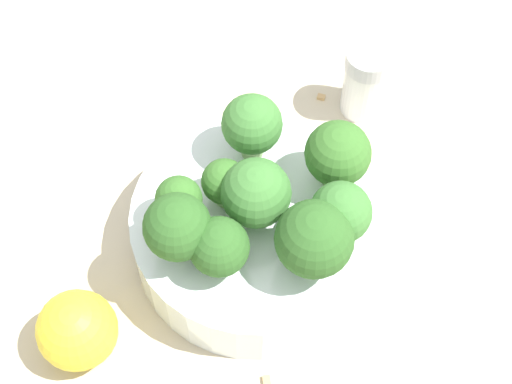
{
  "coord_description": "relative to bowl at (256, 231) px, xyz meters",
  "views": [
    {
      "loc": [
        -0.26,
        -0.15,
        0.58
      ],
      "look_at": [
        0.0,
        0.0,
        0.08
      ],
      "focal_mm": 60.0,
      "sensor_mm": 36.0,
      "label": 1
    }
  ],
  "objects": [
    {
      "name": "broccoli_floret_6",
      "position": [
        0.01,
        -0.06,
        0.06
      ],
      "size": [
        0.04,
        0.04,
        0.06
      ],
      "color": "#84AD66",
      "rests_on": "bowl"
    },
    {
      "name": "broccoli_floret_2",
      "position": [
        0.0,
        -0.0,
        0.06
      ],
      "size": [
        0.05,
        0.05,
        0.06
      ],
      "color": "#8EB770",
      "rests_on": "bowl"
    },
    {
      "name": "broccoli_floret_3",
      "position": [
        -0.01,
        -0.05,
        0.06
      ],
      "size": [
        0.05,
        0.05,
        0.06
      ],
      "color": "#84AD66",
      "rests_on": "bowl"
    },
    {
      "name": "bowl",
      "position": [
        0.0,
        0.0,
        0.0
      ],
      "size": [
        0.18,
        0.18,
        0.05
      ],
      "primitive_type": "cylinder",
      "color": "silver",
      "rests_on": "ground_plane"
    },
    {
      "name": "broccoli_floret_5",
      "position": [
        -0.0,
        0.03,
        0.05
      ],
      "size": [
        0.03,
        0.03,
        0.04
      ],
      "color": "#8EB770",
      "rests_on": "bowl"
    },
    {
      "name": "almond_crumb_2",
      "position": [
        0.15,
        0.03,
        -0.02
      ],
      "size": [
        0.01,
        0.01,
        0.01
      ],
      "primitive_type": "cube",
      "rotation": [
        0.0,
        0.0,
        4.97
      ],
      "color": "tan",
      "rests_on": "ground_plane"
    },
    {
      "name": "broccoli_floret_1",
      "position": [
        -0.03,
        0.04,
        0.05
      ],
      "size": [
        0.03,
        0.03,
        0.05
      ],
      "color": "#7A9E5B",
      "rests_on": "bowl"
    },
    {
      "name": "broccoli_floret_0",
      "position": [
        -0.05,
        0.0,
        0.05
      ],
      "size": [
        0.04,
        0.04,
        0.05
      ],
      "color": "#8EB770",
      "rests_on": "bowl"
    },
    {
      "name": "broccoli_floret_7",
      "position": [
        0.04,
        0.03,
        0.06
      ],
      "size": [
        0.04,
        0.04,
        0.06
      ],
      "color": "#7A9E5B",
      "rests_on": "bowl"
    },
    {
      "name": "broccoli_floret_4",
      "position": [
        -0.05,
        0.03,
        0.06
      ],
      "size": [
        0.05,
        0.05,
        0.06
      ],
      "color": "#8EB770",
      "rests_on": "bowl"
    },
    {
      "name": "almond_crumb_3",
      "position": [
        -0.09,
        -0.06,
        -0.02
      ],
      "size": [
        0.01,
        0.01,
        0.01
      ],
      "primitive_type": "cube",
      "rotation": [
        0.0,
        0.0,
        0.68
      ],
      "color": "tan",
      "rests_on": "ground_plane"
    },
    {
      "name": "lemon_wedge",
      "position": [
        -0.13,
        0.06,
        0.0
      ],
      "size": [
        0.06,
        0.06,
        0.06
      ],
      "primitive_type": "sphere",
      "color": "yellow",
      "rests_on": "ground_plane"
    },
    {
      "name": "pepper_shaker",
      "position": [
        0.16,
        -0.01,
        0.01
      ],
      "size": [
        0.04,
        0.04,
        0.07
      ],
      "color": "silver",
      "rests_on": "ground_plane"
    },
    {
      "name": "broccoli_floret_8",
      "position": [
        0.05,
        -0.03,
        0.06
      ],
      "size": [
        0.05,
        0.05,
        0.06
      ],
      "color": "#84AD66",
      "rests_on": "bowl"
    },
    {
      "name": "almond_crumb_1",
      "position": [
        0.01,
        0.1,
        -0.02
      ],
      "size": [
        0.01,
        0.01,
        0.01
      ],
      "primitive_type": "cube",
      "rotation": [
        0.0,
        0.0,
        3.45
      ],
      "color": "olive",
      "rests_on": "ground_plane"
    },
    {
      "name": "ground_plane",
      "position": [
        0.0,
        0.0,
        -0.02
      ],
      "size": [
        3.0,
        3.0,
        0.0
      ],
      "primitive_type": "plane",
      "color": "beige"
    }
  ]
}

